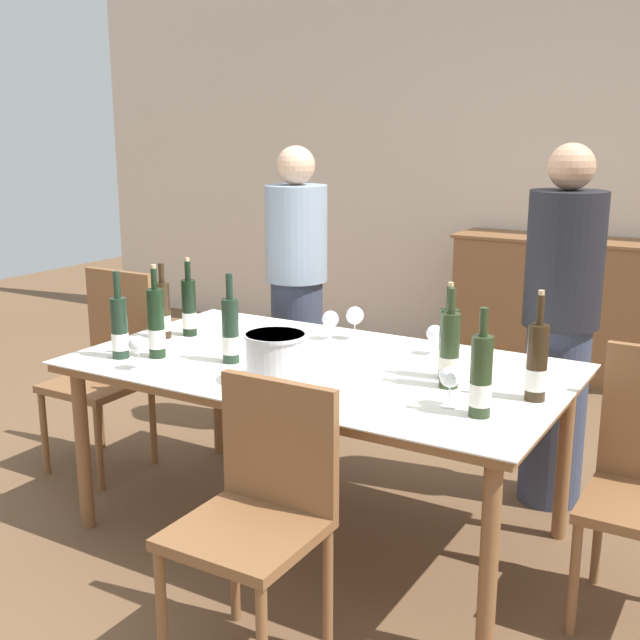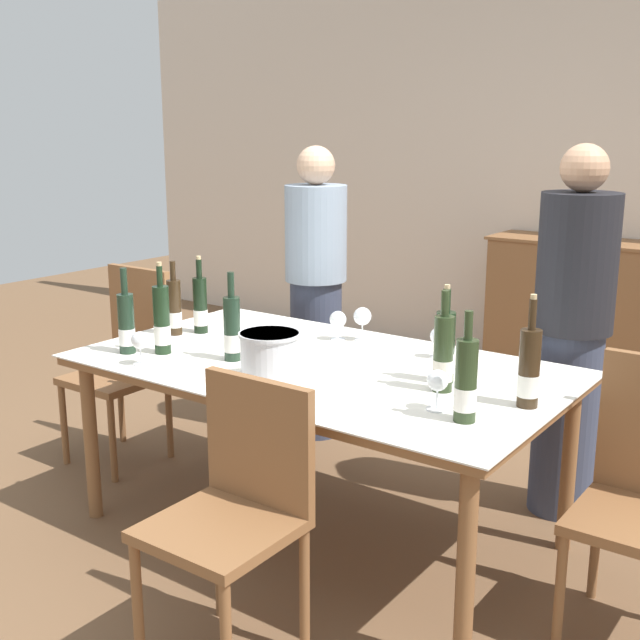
# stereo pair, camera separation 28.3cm
# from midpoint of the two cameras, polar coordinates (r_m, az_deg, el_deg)

# --- Properties ---
(ground_plane) EXTENTS (12.00, 12.00, 0.00)m
(ground_plane) POSITION_cam_midpoint_polar(r_m,az_deg,el_deg) (3.52, -2.38, -14.80)
(ground_plane) COLOR brown
(back_wall) EXTENTS (8.00, 0.10, 2.80)m
(back_wall) POSITION_cam_midpoint_polar(r_m,az_deg,el_deg) (5.89, 14.02, 10.55)
(back_wall) COLOR beige
(back_wall) RESTS_ON ground_plane
(sideboard_cabinet) EXTENTS (1.64, 0.46, 0.95)m
(sideboard_cabinet) POSITION_cam_midpoint_polar(r_m,az_deg,el_deg) (5.63, 16.29, 0.77)
(sideboard_cabinet) COLOR brown
(sideboard_cabinet) RESTS_ON ground_plane
(dining_table) EXTENTS (1.96, 1.12, 0.74)m
(dining_table) POSITION_cam_midpoint_polar(r_m,az_deg,el_deg) (3.25, -2.50, -4.12)
(dining_table) COLOR brown
(dining_table) RESTS_ON ground_plane
(ice_bucket) EXTENTS (0.23, 0.23, 0.19)m
(ice_bucket) POSITION_cam_midpoint_polar(r_m,az_deg,el_deg) (2.98, -5.91, -2.66)
(ice_bucket) COLOR silver
(ice_bucket) RESTS_ON dining_table
(wine_bottle_0) EXTENTS (0.07, 0.07, 0.37)m
(wine_bottle_0) POSITION_cam_midpoint_polar(r_m,az_deg,el_deg) (2.64, 8.38, -4.16)
(wine_bottle_0) COLOR #28381E
(wine_bottle_0) RESTS_ON dining_table
(wine_bottle_1) EXTENTS (0.07, 0.07, 0.37)m
(wine_bottle_1) POSITION_cam_midpoint_polar(r_m,az_deg,el_deg) (3.03, 6.50, -1.85)
(wine_bottle_1) COLOR black
(wine_bottle_1) RESTS_ON dining_table
(wine_bottle_2) EXTENTS (0.07, 0.07, 0.39)m
(wine_bottle_2) POSITION_cam_midpoint_polar(r_m,az_deg,el_deg) (2.84, 12.46, -3.10)
(wine_bottle_2) COLOR #332314
(wine_bottle_2) RESTS_ON dining_table
(wine_bottle_3) EXTENTS (0.07, 0.07, 0.36)m
(wine_bottle_3) POSITION_cam_midpoint_polar(r_m,az_deg,el_deg) (3.42, -16.40, -0.62)
(wine_bottle_3) COLOR #1E3323
(wine_bottle_3) RESTS_ON dining_table
(wine_bottle_4) EXTENTS (0.07, 0.07, 0.36)m
(wine_bottle_4) POSITION_cam_midpoint_polar(r_m,az_deg,el_deg) (3.71, -11.47, 0.77)
(wine_bottle_4) COLOR black
(wine_bottle_4) RESTS_ON dining_table
(wine_bottle_5) EXTENTS (0.07, 0.07, 0.37)m
(wine_bottle_5) POSITION_cam_midpoint_polar(r_m,az_deg,el_deg) (2.92, 6.48, -2.32)
(wine_bottle_5) COLOR #28381E
(wine_bottle_5) RESTS_ON dining_table
(wine_bottle_6) EXTENTS (0.07, 0.07, 0.34)m
(wine_bottle_6) POSITION_cam_midpoint_polar(r_m,az_deg,el_deg) (3.69, -13.27, 0.56)
(wine_bottle_6) COLOR #332314
(wine_bottle_6) RESTS_ON dining_table
(wine_bottle_7) EXTENTS (0.07, 0.07, 0.39)m
(wine_bottle_7) POSITION_cam_midpoint_polar(r_m,az_deg,el_deg) (3.38, -13.94, -0.39)
(wine_bottle_7) COLOR black
(wine_bottle_7) RESTS_ON dining_table
(wine_bottle_8) EXTENTS (0.07, 0.07, 0.37)m
(wine_bottle_8) POSITION_cam_midpoint_polar(r_m,az_deg,el_deg) (3.25, -8.88, -0.87)
(wine_bottle_8) COLOR #1E3323
(wine_bottle_8) RESTS_ON dining_table
(wine_glass_0) EXTENTS (0.08, 0.08, 0.13)m
(wine_glass_0) POSITION_cam_midpoint_polar(r_m,az_deg,el_deg) (3.57, -1.53, -0.03)
(wine_glass_0) COLOR white
(wine_glass_0) RESTS_ON dining_table
(wine_glass_1) EXTENTS (0.07, 0.07, 0.13)m
(wine_glass_1) POSITION_cam_midpoint_polar(r_m,az_deg,el_deg) (3.35, 5.77, -1.06)
(wine_glass_1) COLOR white
(wine_glass_1) RESTS_ON dining_table
(wine_glass_2) EXTENTS (0.07, 0.07, 0.14)m
(wine_glass_2) POSITION_cam_midpoint_polar(r_m,az_deg,el_deg) (3.24, -15.31, -1.82)
(wine_glass_2) COLOR white
(wine_glass_2) RESTS_ON dining_table
(wine_glass_3) EXTENTS (0.08, 0.08, 0.15)m
(wine_glass_3) POSITION_cam_midpoint_polar(r_m,az_deg,el_deg) (3.56, 0.23, 0.22)
(wine_glass_3) COLOR white
(wine_glass_3) RESTS_ON dining_table
(wine_glass_4) EXTENTS (0.07, 0.07, 0.14)m
(wine_glass_4) POSITION_cam_midpoint_polar(r_m,az_deg,el_deg) (2.74, 6.32, -4.22)
(wine_glass_4) COLOR white
(wine_glass_4) RESTS_ON dining_table
(chair_near_front) EXTENTS (0.42, 0.42, 0.91)m
(chair_near_front) POSITION_cam_midpoint_polar(r_m,az_deg,el_deg) (2.58, -7.50, -12.88)
(chair_near_front) COLOR brown
(chair_near_front) RESTS_ON ground_plane
(chair_left_end) EXTENTS (0.42, 0.42, 0.98)m
(chair_left_end) POSITION_cam_midpoint_polar(r_m,az_deg,el_deg) (4.16, -16.69, -2.69)
(chair_left_end) COLOR brown
(chair_left_end) RESTS_ON ground_plane
(person_host) EXTENTS (0.33, 0.33, 1.58)m
(person_host) POSITION_cam_midpoint_polar(r_m,az_deg,el_deg) (4.33, -3.54, 1.77)
(person_host) COLOR #383F56
(person_host) RESTS_ON ground_plane
(person_guest_left) EXTENTS (0.33, 0.33, 1.61)m
(person_guest_left) POSITION_cam_midpoint_polar(r_m,az_deg,el_deg) (3.62, 14.56, -0.71)
(person_guest_left) COLOR #383F56
(person_guest_left) RESTS_ON ground_plane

